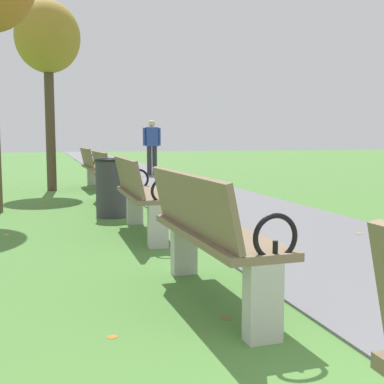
{
  "coord_description": "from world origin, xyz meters",
  "views": [
    {
      "loc": [
        -1.58,
        -0.44,
        1.13
      ],
      "look_at": [
        -0.05,
        4.72,
        0.55
      ],
      "focal_mm": 47.22,
      "sensor_mm": 36.0,
      "label": 1
    }
  ],
  "objects_px": {
    "trash_bin": "(111,187)",
    "park_bench_5": "(93,167)",
    "park_bench_4": "(110,176)",
    "pedestrian_walking": "(152,144)",
    "tree_3": "(48,40)",
    "park_bench_2": "(208,233)",
    "park_bench_3": "(140,193)"
  },
  "relations": [
    {
      "from": "park_bench_5",
      "to": "trash_bin",
      "type": "relative_size",
      "value": 1.93
    },
    {
      "from": "trash_bin",
      "to": "park_bench_4",
      "type": "bearing_deg",
      "value": 83.72
    },
    {
      "from": "park_bench_2",
      "to": "trash_bin",
      "type": "height_order",
      "value": "park_bench_2"
    },
    {
      "from": "park_bench_3",
      "to": "pedestrian_walking",
      "type": "distance_m",
      "value": 9.15
    },
    {
      "from": "tree_3",
      "to": "pedestrian_walking",
      "type": "distance_m",
      "value": 5.09
    },
    {
      "from": "pedestrian_walking",
      "to": "trash_bin",
      "type": "distance_m",
      "value": 7.8
    },
    {
      "from": "park_bench_3",
      "to": "park_bench_2",
      "type": "bearing_deg",
      "value": -90.0
    },
    {
      "from": "park_bench_5",
      "to": "tree_3",
      "type": "height_order",
      "value": "tree_3"
    },
    {
      "from": "tree_3",
      "to": "park_bench_5",
      "type": "bearing_deg",
      "value": 14.56
    },
    {
      "from": "park_bench_3",
      "to": "trash_bin",
      "type": "distance_m",
      "value": 1.44
    },
    {
      "from": "park_bench_2",
      "to": "park_bench_3",
      "type": "xyz_separation_m",
      "value": [
        -0.0,
        2.52,
        0.0
      ]
    },
    {
      "from": "pedestrian_walking",
      "to": "park_bench_5",
      "type": "bearing_deg",
      "value": -121.62
    },
    {
      "from": "pedestrian_walking",
      "to": "trash_bin",
      "type": "height_order",
      "value": "pedestrian_walking"
    },
    {
      "from": "park_bench_3",
      "to": "park_bench_4",
      "type": "height_order",
      "value": "same"
    },
    {
      "from": "park_bench_5",
      "to": "tree_3",
      "type": "bearing_deg",
      "value": -165.44
    },
    {
      "from": "park_bench_2",
      "to": "tree_3",
      "type": "xyz_separation_m",
      "value": [
        -0.9,
        7.9,
        2.65
      ]
    },
    {
      "from": "trash_bin",
      "to": "park_bench_2",
      "type": "bearing_deg",
      "value": -87.86
    },
    {
      "from": "trash_bin",
      "to": "pedestrian_walking",
      "type": "bearing_deg",
      "value": 73.77
    },
    {
      "from": "park_bench_2",
      "to": "park_bench_3",
      "type": "relative_size",
      "value": 1.0
    },
    {
      "from": "trash_bin",
      "to": "park_bench_5",
      "type": "bearing_deg",
      "value": 87.98
    },
    {
      "from": "park_bench_4",
      "to": "park_bench_5",
      "type": "relative_size",
      "value": 1.0
    },
    {
      "from": "park_bench_3",
      "to": "tree_3",
      "type": "bearing_deg",
      "value": 99.49
    },
    {
      "from": "park_bench_2",
      "to": "park_bench_4",
      "type": "bearing_deg",
      "value": 90.0
    },
    {
      "from": "park_bench_2",
      "to": "park_bench_3",
      "type": "bearing_deg",
      "value": 90.0
    },
    {
      "from": "park_bench_4",
      "to": "pedestrian_walking",
      "type": "distance_m",
      "value": 6.48
    },
    {
      "from": "park_bench_3",
      "to": "park_bench_4",
      "type": "relative_size",
      "value": 1.0
    },
    {
      "from": "park_bench_4",
      "to": "tree_3",
      "type": "height_order",
      "value": "tree_3"
    },
    {
      "from": "park_bench_2",
      "to": "tree_3",
      "type": "relative_size",
      "value": 0.41
    },
    {
      "from": "pedestrian_walking",
      "to": "trash_bin",
      "type": "xyz_separation_m",
      "value": [
        -2.18,
        -7.48,
        -0.5
      ]
    },
    {
      "from": "tree_3",
      "to": "park_bench_2",
      "type": "bearing_deg",
      "value": -83.5
    },
    {
      "from": "pedestrian_walking",
      "to": "trash_bin",
      "type": "bearing_deg",
      "value": -106.23
    },
    {
      "from": "park_bench_2",
      "to": "pedestrian_walking",
      "type": "xyz_separation_m",
      "value": [
        2.03,
        11.43,
        0.44
      ]
    }
  ]
}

